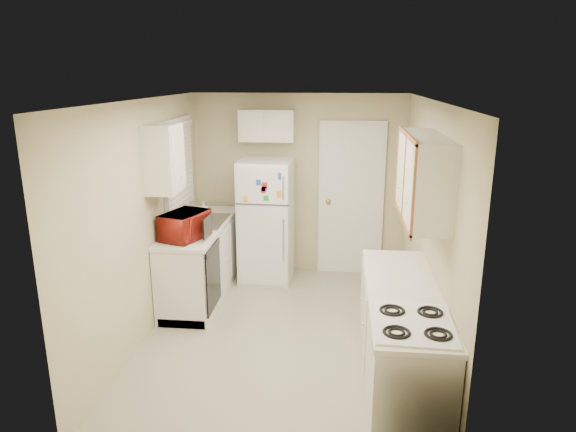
# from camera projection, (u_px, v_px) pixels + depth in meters

# --- Properties ---
(floor) EXTENTS (3.80, 3.80, 0.00)m
(floor) POSITION_uv_depth(u_px,v_px,m) (283.00, 334.00, 5.38)
(floor) COLOR #B7B39E
(floor) RESTS_ON ground
(ceiling) EXTENTS (3.80, 3.80, 0.00)m
(ceiling) POSITION_uv_depth(u_px,v_px,m) (282.00, 100.00, 4.74)
(ceiling) COLOR white
(ceiling) RESTS_ON floor
(wall_left) EXTENTS (3.80, 3.80, 0.00)m
(wall_left) POSITION_uv_depth(u_px,v_px,m) (146.00, 221.00, 5.20)
(wall_left) COLOR #C1B690
(wall_left) RESTS_ON floor
(wall_right) EXTENTS (3.80, 3.80, 0.00)m
(wall_right) POSITION_uv_depth(u_px,v_px,m) (428.00, 229.00, 4.92)
(wall_right) COLOR #C1B690
(wall_right) RESTS_ON floor
(wall_back) EXTENTS (2.80, 2.80, 0.00)m
(wall_back) POSITION_uv_depth(u_px,v_px,m) (299.00, 185.00, 6.88)
(wall_back) COLOR #C1B690
(wall_back) RESTS_ON floor
(wall_front) EXTENTS (2.80, 2.80, 0.00)m
(wall_front) POSITION_uv_depth(u_px,v_px,m) (249.00, 309.00, 3.23)
(wall_front) COLOR #C1B690
(wall_front) RESTS_ON floor
(left_counter) EXTENTS (0.60, 1.80, 0.90)m
(left_counter) POSITION_uv_depth(u_px,v_px,m) (201.00, 260.00, 6.23)
(left_counter) COLOR silver
(left_counter) RESTS_ON floor
(dishwasher) EXTENTS (0.03, 0.58, 0.72)m
(dishwasher) POSITION_uv_depth(u_px,v_px,m) (213.00, 277.00, 5.61)
(dishwasher) COLOR black
(dishwasher) RESTS_ON floor
(sink) EXTENTS (0.54, 0.74, 0.16)m
(sink) POSITION_uv_depth(u_px,v_px,m) (203.00, 224.00, 6.26)
(sink) COLOR gray
(sink) RESTS_ON left_counter
(microwave) EXTENTS (0.59, 0.44, 0.35)m
(microwave) POSITION_uv_depth(u_px,v_px,m) (185.00, 225.00, 5.56)
(microwave) COLOR #9E1E13
(microwave) RESTS_ON left_counter
(soap_bottle) EXTENTS (0.11, 0.11, 0.19)m
(soap_bottle) POSITION_uv_depth(u_px,v_px,m) (204.00, 209.00, 6.45)
(soap_bottle) COLOR silver
(soap_bottle) RESTS_ON left_counter
(window_blinds) EXTENTS (0.10, 0.98, 1.08)m
(window_blinds) POSITION_uv_depth(u_px,v_px,m) (179.00, 164.00, 6.09)
(window_blinds) COLOR silver
(window_blinds) RESTS_ON wall_left
(upper_cabinet_left) EXTENTS (0.30, 0.45, 0.70)m
(upper_cabinet_left) POSITION_uv_depth(u_px,v_px,m) (163.00, 159.00, 5.23)
(upper_cabinet_left) COLOR silver
(upper_cabinet_left) RESTS_ON wall_left
(refrigerator) EXTENTS (0.68, 0.66, 1.59)m
(refrigerator) POSITION_uv_depth(u_px,v_px,m) (266.00, 221.00, 6.64)
(refrigerator) COLOR white
(refrigerator) RESTS_ON floor
(cabinet_over_fridge) EXTENTS (0.70, 0.30, 0.40)m
(cabinet_over_fridge) POSITION_uv_depth(u_px,v_px,m) (267.00, 125.00, 6.56)
(cabinet_over_fridge) COLOR silver
(cabinet_over_fridge) RESTS_ON wall_back
(interior_door) EXTENTS (0.86, 0.06, 2.08)m
(interior_door) POSITION_uv_depth(u_px,v_px,m) (351.00, 200.00, 6.82)
(interior_door) COLOR white
(interior_door) RESTS_ON floor
(right_counter) EXTENTS (0.60, 2.00, 0.90)m
(right_counter) POSITION_uv_depth(u_px,v_px,m) (400.00, 339.00, 4.38)
(right_counter) COLOR silver
(right_counter) RESTS_ON floor
(stove) EXTENTS (0.59, 0.71, 0.84)m
(stove) POSITION_uv_depth(u_px,v_px,m) (410.00, 383.00, 3.81)
(stove) COLOR white
(stove) RESTS_ON floor
(upper_cabinet_right) EXTENTS (0.30, 1.20, 0.70)m
(upper_cabinet_right) POSITION_uv_depth(u_px,v_px,m) (424.00, 177.00, 4.29)
(upper_cabinet_right) COLOR silver
(upper_cabinet_right) RESTS_ON wall_right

